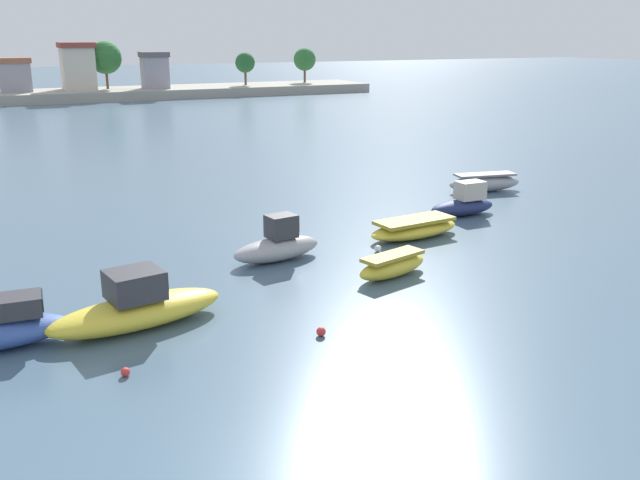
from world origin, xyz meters
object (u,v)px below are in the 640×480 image
moored_boat_4 (392,266)px  moored_boat_5 (414,229)px  moored_boat_7 (485,183)px  mooring_buoy_1 (378,249)px  moored_boat_2 (137,307)px  mooring_buoy_2 (125,372)px  moored_boat_3 (278,245)px  moored_boat_6 (464,203)px  mooring_buoy_0 (321,332)px

moored_boat_4 → moored_boat_5: size_ratio=0.72×
moored_boat_7 → mooring_buoy_1: 13.71m
moored_boat_2 → mooring_buoy_1: (10.65, 3.55, -0.49)m
moored_boat_7 → mooring_buoy_2: bearing=-137.9°
moored_boat_2 → moored_boat_3: 7.77m
moored_boat_3 → moored_boat_6: 11.57m
mooring_buoy_2 → moored_boat_2: bearing=73.3°
mooring_buoy_1 → mooring_buoy_2: (-11.61, -6.75, -0.02)m
moored_boat_2 → moored_boat_6: bearing=11.8°
moored_boat_2 → moored_boat_6: 19.06m
moored_boat_2 → moored_boat_7: (22.08, 11.12, -0.13)m
moored_boat_4 → moored_boat_6: moored_boat_6 is taller
moored_boat_3 → moored_boat_7: bearing=14.3°
moored_boat_5 → mooring_buoy_1: moored_boat_5 is taller
mooring_buoy_1 → mooring_buoy_0: bearing=-131.0°
moored_boat_5 → moored_boat_6: moored_boat_6 is taller
moored_boat_4 → moored_boat_6: (8.05, 6.45, 0.19)m
moored_boat_5 → mooring_buoy_0: moored_boat_5 is taller
mooring_buoy_0 → moored_boat_5: bearing=43.3°
moored_boat_4 → mooring_buoy_1: moored_boat_4 is taller
moored_boat_6 → moored_boat_7: 5.95m
moored_boat_4 → mooring_buoy_1: (1.02, 2.88, -0.27)m
moored_boat_2 → moored_boat_4: (9.63, 0.66, -0.22)m
moored_boat_3 → mooring_buoy_1: size_ratio=13.69×
moored_boat_7 → mooring_buoy_1: bearing=-136.2°
moored_boat_3 → mooring_buoy_0: (-1.56, -7.43, -0.48)m
moored_boat_6 → mooring_buoy_2: 21.31m
mooring_buoy_0 → moored_boat_3: bearing=78.1°
moored_boat_3 → moored_boat_7: size_ratio=0.88×
moored_boat_5 → mooring_buoy_2: moored_boat_5 is taller
moored_boat_7 → mooring_buoy_2: (-23.03, -14.32, -0.38)m
moored_boat_6 → mooring_buoy_0: 16.38m
mooring_buoy_1 → moored_boat_6: bearing=26.9°
moored_boat_7 → moored_boat_5: bearing=-134.1°
moored_boat_6 → moored_boat_7: size_ratio=0.80×
moored_boat_4 → moored_boat_7: size_ratio=0.76×
mooring_buoy_2 → moored_boat_7: bearing=31.9°
moored_boat_5 → mooring_buoy_2: bearing=-157.0°
moored_boat_3 → moored_boat_4: bearing=-58.3°
mooring_buoy_0 → mooring_buoy_2: (-5.84, -0.11, -0.02)m
moored_boat_5 → mooring_buoy_2: (-14.17, -7.96, -0.28)m
moored_boat_7 → moored_boat_3: bearing=-146.4°
moored_boat_2 → mooring_buoy_1: size_ratio=19.84×
moored_boat_2 → moored_boat_5: bearing=9.7°
moored_boat_4 → moored_boat_7: 16.26m
moored_boat_2 → moored_boat_4: size_ratio=1.69×
mooring_buoy_0 → mooring_buoy_2: size_ratio=1.16×
moored_boat_5 → mooring_buoy_0: 11.45m
moored_boat_4 → moored_boat_5: 5.44m
moored_boat_5 → moored_boat_2: bearing=-166.5°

